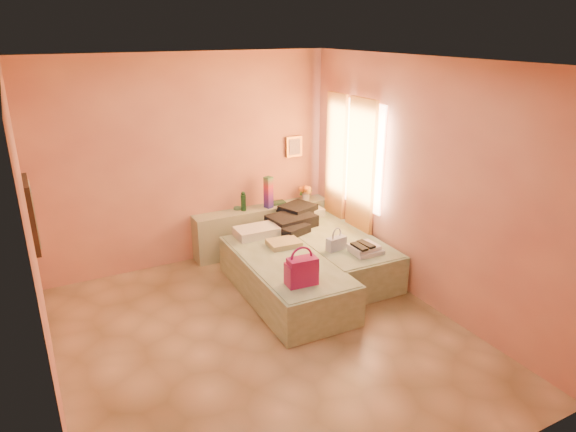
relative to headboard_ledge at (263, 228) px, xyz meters
name	(u,v)px	position (x,y,z in m)	size (l,w,h in m)	color
ground	(265,338)	(-0.98, -2.10, -0.33)	(4.50, 4.50, 0.00)	tan
room_walls	(257,159)	(-0.77, -1.53, 1.46)	(4.02, 4.51, 2.81)	#EDA57E
headboard_ledge	(263,228)	(0.00, 0.00, 0.00)	(2.05, 0.30, 0.65)	#939F82
bed_left	(285,277)	(-0.38, -1.41, -0.08)	(0.90, 2.00, 0.50)	#A7BE99
bed_right	(332,252)	(0.52, -1.05, -0.08)	(0.90, 2.00, 0.50)	#A7BE99
water_bottle	(243,202)	(-0.30, -0.01, 0.46)	(0.07, 0.07, 0.26)	#163C25
rainbow_box	(268,192)	(0.07, -0.05, 0.55)	(0.10, 0.10, 0.45)	#9D135A
small_dish	(238,208)	(-0.35, 0.09, 0.34)	(0.12, 0.12, 0.03)	#4F9164
green_book	(278,203)	(0.27, 0.03, 0.34)	(0.20, 0.14, 0.03)	#213E2D
flower_vase	(306,191)	(0.71, -0.01, 0.46)	(0.21, 0.21, 0.27)	silver
magenta_handbag	(301,271)	(-0.52, -2.05, 0.33)	(0.33, 0.19, 0.31)	#9D135A
khaki_garment	(284,243)	(-0.21, -1.06, 0.21)	(0.39, 0.31, 0.07)	tan
clothes_pile	(295,219)	(0.25, -0.51, 0.28)	(0.67, 0.67, 0.20)	black
blue_handbag	(336,243)	(0.31, -1.47, 0.26)	(0.25, 0.11, 0.16)	#3F5D97
towel_stack	(366,249)	(0.58, -1.72, 0.23)	(0.35, 0.30, 0.10)	silver
sandal_pair	(363,246)	(0.52, -1.74, 0.29)	(0.19, 0.25, 0.03)	black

